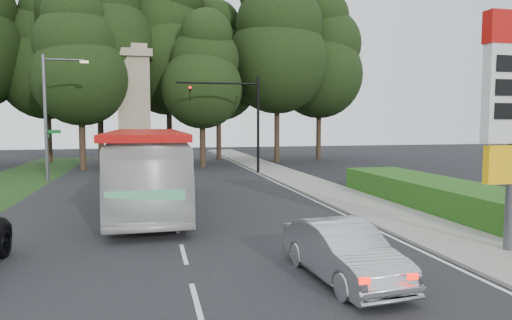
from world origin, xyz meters
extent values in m
plane|color=black|center=(0.00, 0.00, 0.00)|extent=(120.00, 120.00, 0.00)
cube|color=black|center=(0.00, 12.00, 0.01)|extent=(14.00, 80.00, 0.02)
cube|color=gray|center=(8.50, 12.00, 0.06)|extent=(3.00, 80.00, 0.12)
cube|color=#265015|center=(11.50, 8.00, 0.60)|extent=(3.00, 14.00, 1.20)
cylinder|color=#59595E|center=(9.20, 2.00, 1.60)|extent=(0.32, 0.32, 3.20)
cylinder|color=black|center=(7.00, 24.00, 3.60)|extent=(0.20, 0.20, 7.20)
cylinder|color=black|center=(4.00, 24.00, 6.60)|extent=(6.00, 0.14, 0.14)
imported|color=black|center=(2.00, 24.00, 6.35)|extent=(0.18, 0.22, 1.10)
sphere|color=#FF0C05|center=(2.00, 23.85, 6.25)|extent=(0.18, 0.18, 0.18)
cylinder|color=#59595E|center=(-7.20, 22.00, 4.00)|extent=(0.20, 0.20, 8.00)
cylinder|color=#59595E|center=(-6.00, 22.00, 7.70)|extent=(2.40, 0.12, 0.12)
cube|color=#FFE599|center=(-4.80, 22.00, 7.60)|extent=(0.50, 0.22, 0.14)
cube|color=#0C591E|center=(-6.75, 22.00, 3.20)|extent=(0.85, 0.04, 0.22)
cube|color=#0C591E|center=(-7.20, 22.45, 2.90)|extent=(0.04, 0.85, 0.22)
cube|color=gray|center=(-2.00, 30.00, 4.50)|extent=(2.50, 2.50, 9.00)
cube|color=gray|center=(-2.00, 30.00, 9.30)|extent=(3.00, 3.00, 0.60)
cube|color=gray|center=(-2.00, 30.00, 9.80)|extent=(2.20, 2.20, 0.50)
cylinder|color=#2D2116|center=(-10.00, 37.00, 2.70)|extent=(0.50, 0.50, 5.40)
sphere|color=black|center=(-10.00, 37.00, 8.25)|extent=(8.40, 8.40, 8.40)
sphere|color=black|center=(-10.00, 37.00, 11.25)|extent=(7.20, 7.20, 7.20)
sphere|color=black|center=(-10.00, 37.00, 13.80)|extent=(5.40, 5.40, 5.40)
cylinder|color=#2D2116|center=(-5.00, 33.00, 3.24)|extent=(0.50, 0.50, 6.48)
sphere|color=black|center=(-5.00, 33.00, 9.90)|extent=(10.08, 10.08, 10.08)
sphere|color=black|center=(-5.00, 33.00, 13.50)|extent=(8.64, 8.64, 8.64)
cylinder|color=#2D2116|center=(1.00, 35.00, 2.97)|extent=(0.50, 0.50, 5.94)
sphere|color=black|center=(1.00, 35.00, 9.08)|extent=(9.24, 9.24, 9.24)
sphere|color=black|center=(1.00, 35.00, 12.38)|extent=(7.92, 7.92, 7.92)
cylinder|color=#2D2116|center=(6.00, 37.00, 2.61)|extent=(0.50, 0.50, 5.22)
sphere|color=black|center=(6.00, 37.00, 7.97)|extent=(8.12, 8.12, 8.12)
sphere|color=black|center=(6.00, 37.00, 10.88)|extent=(6.96, 6.96, 6.96)
sphere|color=black|center=(6.00, 37.00, 13.34)|extent=(5.22, 5.22, 5.22)
cylinder|color=#2D2116|center=(11.00, 33.00, 3.06)|extent=(0.50, 0.50, 6.12)
sphere|color=black|center=(11.00, 33.00, 9.35)|extent=(9.52, 9.52, 9.52)
sphere|color=black|center=(11.00, 33.00, 12.75)|extent=(8.16, 8.16, 8.16)
cylinder|color=#2D2116|center=(16.00, 35.00, 2.79)|extent=(0.50, 0.50, 5.58)
sphere|color=black|center=(16.00, 35.00, 8.53)|extent=(8.68, 8.68, 8.68)
sphere|color=black|center=(16.00, 35.00, 11.62)|extent=(7.44, 7.44, 7.44)
sphere|color=black|center=(16.00, 35.00, 14.26)|extent=(5.58, 5.58, 5.58)
cylinder|color=#2D2116|center=(-6.00, 29.00, 2.34)|extent=(0.50, 0.50, 4.68)
sphere|color=black|center=(-6.00, 29.00, 7.15)|extent=(7.28, 7.28, 7.28)
sphere|color=black|center=(-6.00, 29.00, 9.75)|extent=(6.24, 6.24, 6.24)
sphere|color=black|center=(-6.00, 29.00, 11.96)|extent=(4.68, 4.68, 4.68)
cylinder|color=#2D2116|center=(3.50, 29.50, 2.16)|extent=(0.50, 0.50, 4.32)
sphere|color=black|center=(3.50, 29.50, 6.60)|extent=(6.72, 6.72, 6.72)
sphere|color=black|center=(3.50, 29.50, 9.00)|extent=(5.76, 5.76, 5.76)
sphere|color=black|center=(3.50, 29.50, 11.04)|extent=(4.32, 4.32, 4.32)
imported|color=silver|center=(-1.04, 11.49, 1.71)|extent=(3.04, 12.29, 3.41)
imported|color=#B6BABF|center=(3.58, 1.03, 0.70)|extent=(1.82, 4.33, 1.39)
camera|label=1|loc=(-0.91, -8.93, 3.80)|focal=32.00mm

